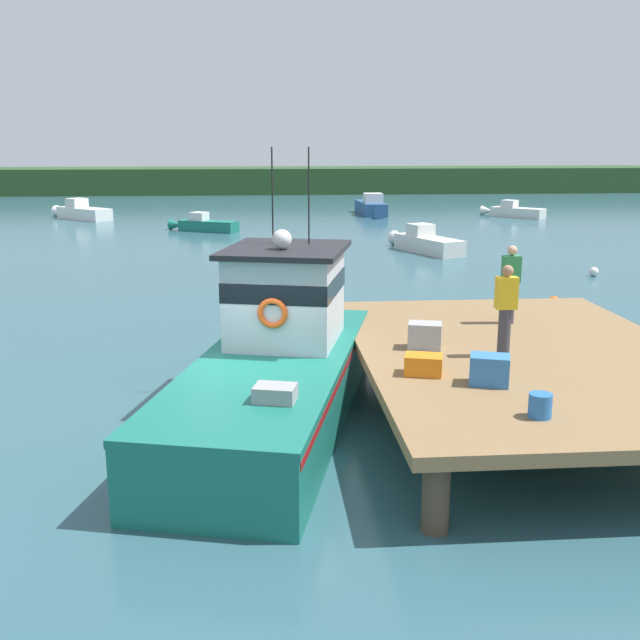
% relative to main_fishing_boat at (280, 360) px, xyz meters
% --- Properties ---
extents(ground_plane, '(200.00, 200.00, 0.00)m').
position_rel_main_fishing_boat_xyz_m(ground_plane, '(-0.34, -0.41, -1.01)').
color(ground_plane, '#2D5660').
extents(dock, '(6.00, 9.00, 1.20)m').
position_rel_main_fishing_boat_xyz_m(dock, '(4.46, -0.41, 0.07)').
color(dock, '#4C3D2D').
rests_on(dock, ground).
extents(main_fishing_boat, '(4.41, 9.95, 4.80)m').
position_rel_main_fishing_boat_xyz_m(main_fishing_boat, '(0.00, 0.00, 0.00)').
color(main_fishing_boat, '#196B5B').
rests_on(main_fishing_boat, ground).
extents(crate_single_far, '(0.71, 0.60, 0.47)m').
position_rel_main_fishing_boat_xyz_m(crate_single_far, '(3.21, -2.24, 0.43)').
color(crate_single_far, '#3370B2').
rests_on(crate_single_far, dock).
extents(crate_stack_near_edge, '(0.69, 0.58, 0.48)m').
position_rel_main_fishing_boat_xyz_m(crate_stack_near_edge, '(2.66, -0.08, 0.43)').
color(crate_stack_near_edge, '#9E9EA3').
rests_on(crate_stack_near_edge, dock).
extents(crate_single_by_cleat, '(0.70, 0.58, 0.33)m').
position_rel_main_fishing_boat_xyz_m(crate_single_by_cleat, '(2.30, -1.65, 0.36)').
color(crate_single_by_cleat, orange).
rests_on(crate_single_by_cleat, dock).
extents(bait_bucket, '(0.32, 0.32, 0.34)m').
position_rel_main_fishing_boat_xyz_m(bait_bucket, '(3.48, -3.71, 0.36)').
color(bait_bucket, '#2866B2').
rests_on(bait_bucket, dock).
extents(deckhand_by_the_boat, '(0.36, 0.22, 1.63)m').
position_rel_main_fishing_boat_xyz_m(deckhand_by_the_boat, '(4.83, 1.70, 1.05)').
color(deckhand_by_the_boat, '#383842').
rests_on(deckhand_by_the_boat, dock).
extents(deckhand_further_back, '(0.36, 0.22, 1.63)m').
position_rel_main_fishing_boat_xyz_m(deckhand_further_back, '(3.93, -0.71, 1.05)').
color(deckhand_further_back, '#383842').
rests_on(deckhand_further_back, dock).
extents(moored_boat_outer_mooring, '(4.08, 2.57, 1.05)m').
position_rel_main_fishing_boat_xyz_m(moored_boat_outer_mooring, '(-3.39, 29.11, -0.65)').
color(moored_boat_outer_mooring, '#196B5B').
rests_on(moored_boat_outer_mooring, ground).
extents(moored_boat_mid_harbor, '(1.64, 5.89, 1.49)m').
position_rel_main_fishing_boat_xyz_m(moored_boat_mid_harbor, '(7.39, 37.91, -0.49)').
color(moored_boat_mid_harbor, '#285184').
rests_on(moored_boat_mid_harbor, ground).
extents(moored_boat_near_channel, '(2.74, 4.83, 1.23)m').
position_rel_main_fishing_boat_xyz_m(moored_boat_near_channel, '(7.18, 20.33, -0.58)').
color(moored_boat_near_channel, silver).
rests_on(moored_boat_near_channel, ground).
extents(moored_boat_off_the_point, '(4.53, 4.28, 1.32)m').
position_rel_main_fishing_boat_xyz_m(moored_boat_off_the_point, '(-11.76, 36.48, -0.55)').
color(moored_boat_off_the_point, white).
rests_on(moored_boat_off_the_point, ground).
extents(moored_boat_far_right, '(3.74, 3.63, 1.11)m').
position_rel_main_fishing_boat_xyz_m(moored_boat_far_right, '(16.51, 35.58, -0.63)').
color(moored_boat_far_right, silver).
rests_on(moored_boat_far_right, ground).
extents(mooring_buoy_spare_mooring, '(0.34, 0.34, 0.34)m').
position_rel_main_fishing_boat_xyz_m(mooring_buoy_spare_mooring, '(12.09, 13.48, -0.84)').
color(mooring_buoy_spare_mooring, silver).
rests_on(mooring_buoy_spare_mooring, ground).
extents(mooring_buoy_channel_marker, '(0.41, 0.41, 0.41)m').
position_rel_main_fishing_boat_xyz_m(mooring_buoy_channel_marker, '(8.41, 8.06, -0.80)').
color(mooring_buoy_channel_marker, '#EA5B19').
rests_on(mooring_buoy_channel_marker, ground).
extents(far_shoreline, '(120.00, 8.00, 2.40)m').
position_rel_main_fishing_boat_xyz_m(far_shoreline, '(-0.34, 61.59, 0.19)').
color(far_shoreline, '#284723').
rests_on(far_shoreline, ground).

